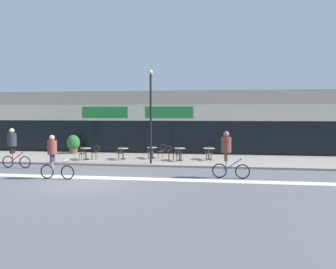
{
  "coord_description": "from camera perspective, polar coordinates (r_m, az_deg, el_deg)",
  "views": [
    {
      "loc": [
        5.59,
        -13.72,
        3.08
      ],
      "look_at": [
        2.81,
        6.68,
        1.73
      ],
      "focal_mm": 35.0,
      "sensor_mm": 36.0,
      "label": 1
    }
  ],
  "objects": [
    {
      "name": "cyclist_2",
      "position": [
        15.66,
        10.27,
        -2.76
      ],
      "size": [
        1.76,
        0.53,
        2.22
      ],
      "rotation": [
        0.0,
        0.0,
        -0.06
      ],
      "color": "black",
      "rests_on": "ground"
    },
    {
      "name": "storefront_facade",
      "position": [
        26.29,
        -4.54,
        2.16
      ],
      "size": [
        40.0,
        4.06,
        4.71
      ],
      "color": "#B2A899",
      "rests_on": "ground"
    },
    {
      "name": "ground_plane",
      "position": [
        15.13,
        -14.25,
        -8.1
      ],
      "size": [
        120.0,
        120.0,
        0.0
      ],
      "primitive_type": "plane",
      "color": "#5B5B60"
    },
    {
      "name": "cafe_chair_2_side",
      "position": [
        21.46,
        -1.12,
        -2.78
      ],
      "size": [
        0.6,
        0.45,
        0.9
      ],
      "rotation": [
        0.0,
        0.0,
        3.27
      ],
      "color": "#4C3823",
      "rests_on": "sidewalk_slab"
    },
    {
      "name": "cafe_chair_0_near",
      "position": [
        21.02,
        -14.74,
        -3.04
      ],
      "size": [
        0.41,
        0.58,
        0.9
      ],
      "rotation": [
        0.0,
        0.0,
        1.55
      ],
      "color": "#4C3823",
      "rests_on": "sidewalk_slab"
    },
    {
      "name": "bistro_table_2",
      "position": [
        21.56,
        -2.77,
        -2.8
      ],
      "size": [
        0.65,
        0.65,
        0.71
      ],
      "color": "black",
      "rests_on": "sidewalk_slab"
    },
    {
      "name": "cyclist_1",
      "position": [
        20.26,
        -25.4,
        -1.55
      ],
      "size": [
        1.74,
        0.51,
        2.23
      ],
      "rotation": [
        0.0,
        0.0,
        -0.04
      ],
      "color": "black",
      "rests_on": "ground"
    },
    {
      "name": "cafe_chair_3_side",
      "position": [
        20.55,
        0.34,
        -3.07
      ],
      "size": [
        0.58,
        0.41,
        0.9
      ],
      "rotation": [
        0.0,
        0.0,
        -0.02
      ],
      "color": "#4C3823",
      "rests_on": "sidewalk_slab"
    },
    {
      "name": "cafe_chair_3_near",
      "position": [
        19.86,
        1.88,
        -3.31
      ],
      "size": [
        0.43,
        0.59,
        0.9
      ],
      "rotation": [
        0.0,
        0.0,
        1.48
      ],
      "color": "#4C3823",
      "rests_on": "sidewalk_slab"
    },
    {
      "name": "sidewalk_slab",
      "position": [
        21.91,
        -7.13,
        -4.19
      ],
      "size": [
        40.0,
        5.5,
        0.12
      ],
      "primitive_type": "cube",
      "color": "gray",
      "rests_on": "ground"
    },
    {
      "name": "planter_pot",
      "position": [
        24.98,
        -16.16,
        -1.53
      ],
      "size": [
        0.95,
        0.95,
        1.36
      ],
      "color": "brown",
      "rests_on": "sidewalk_slab"
    },
    {
      "name": "cafe_chair_2_near",
      "position": [
        20.94,
        -3.08,
        -2.94
      ],
      "size": [
        0.42,
        0.58,
        0.9
      ],
      "rotation": [
        0.0,
        0.0,
        1.61
      ],
      "color": "#4C3823",
      "rests_on": "sidewalk_slab"
    },
    {
      "name": "bistro_table_1",
      "position": [
        21.26,
        -7.82,
        -2.92
      ],
      "size": [
        0.67,
        0.67,
        0.7
      ],
      "color": "black",
      "rests_on": "sidewalk_slab"
    },
    {
      "name": "bistro_table_4",
      "position": [
        21.07,
        7.14,
        -2.92
      ],
      "size": [
        0.76,
        0.76,
        0.72
      ],
      "color": "black",
      "rests_on": "sidewalk_slab"
    },
    {
      "name": "cafe_chair_1_near",
      "position": [
        20.66,
        -8.26,
        -3.07
      ],
      "size": [
        0.45,
        0.6,
        0.9
      ],
      "rotation": [
        0.0,
        0.0,
        1.69
      ],
      "color": "#4C3823",
      "rests_on": "sidewalk_slab"
    },
    {
      "name": "cyclist_0",
      "position": [
        16.15,
        -19.33,
        -3.16
      ],
      "size": [
        1.7,
        0.5,
        2.06
      ],
      "rotation": [
        0.0,
        0.0,
        -0.05
      ],
      "color": "black",
      "rests_on": "ground"
    },
    {
      "name": "lamp_post",
      "position": [
        19.1,
        -3.03,
        4.27
      ],
      "size": [
        0.26,
        0.26,
        5.45
      ],
      "color": "black",
      "rests_on": "sidewalk_slab"
    },
    {
      "name": "cafe_chair_0_side",
      "position": [
        21.37,
        -12.54,
        -2.89
      ],
      "size": [
        0.58,
        0.42,
        0.9
      ],
      "rotation": [
        0.0,
        0.0,
        3.18
      ],
      "color": "#4C3823",
      "rests_on": "sidewalk_slab"
    },
    {
      "name": "bike_lane_stripe",
      "position": [
        16.13,
        -12.78,
        -7.32
      ],
      "size": [
        36.0,
        0.7,
        0.01
      ],
      "primitive_type": "cube",
      "color": "silver",
      "rests_on": "ground"
    },
    {
      "name": "bistro_table_3",
      "position": [
        20.48,
        2.07,
        -3.0
      ],
      "size": [
        0.69,
        0.69,
        0.78
      ],
      "color": "black",
      "rests_on": "sidewalk_slab"
    },
    {
      "name": "bistro_table_0",
      "position": [
        21.6,
        -14.1,
        -2.86
      ],
      "size": [
        0.65,
        0.65,
        0.72
      ],
      "color": "black",
      "rests_on": "sidewalk_slab"
    },
    {
      "name": "cafe_chair_4_near",
      "position": [
        20.45,
        7.09,
        -3.13
      ],
      "size": [
        0.45,
        0.6,
        0.9
      ],
      "rotation": [
        0.0,
        0.0,
        1.43
      ],
      "color": "#4C3823",
      "rests_on": "sidewalk_slab"
    }
  ]
}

